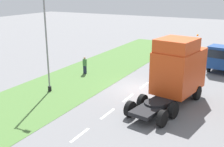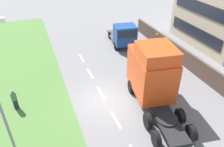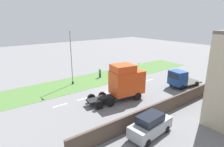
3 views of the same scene
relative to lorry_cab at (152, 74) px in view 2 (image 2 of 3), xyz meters
name	(u,v)px [view 2 (image 2 of 3)]	position (x,y,z in m)	size (l,w,h in m)	color
ground_plane	(105,100)	(-3.28, 1.16, -2.35)	(120.00, 120.00, 0.00)	slate
grass_verge	(24,120)	(-9.28, 1.16, -2.34)	(7.00, 44.00, 0.01)	#4C7538
lane_markings	(108,106)	(-3.28, 0.46, -2.35)	(0.16, 17.80, 0.00)	white
boundary_wall	(201,69)	(5.72, 1.16, -1.54)	(0.25, 24.00, 1.63)	#4C3D33
lorry_cab	(152,74)	(0.00, 0.00, 0.00)	(3.69, 7.78, 4.80)	black
flatbed_truck	(124,35)	(1.88, 9.36, -0.94)	(3.02, 5.66, 2.68)	navy
lamp_post	(5,115)	(-9.39, -2.83, 1.66)	(1.26, 0.28, 8.41)	black
pedestrian	(14,100)	(-9.69, 2.60, -1.53)	(0.39, 0.39, 1.67)	#1E233D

